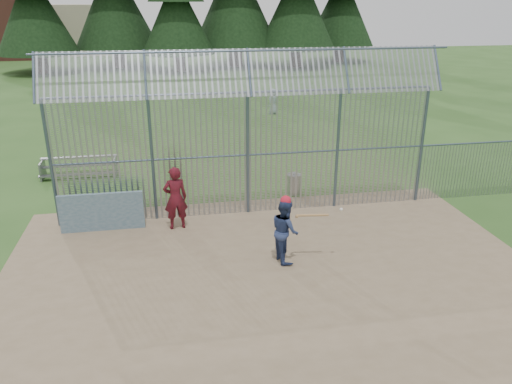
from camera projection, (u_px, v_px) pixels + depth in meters
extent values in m
plane|color=#2D511E|center=(269.00, 263.00, 13.47)|extent=(120.00, 120.00, 0.00)
cube|color=#756047|center=(273.00, 272.00, 13.00)|extent=(14.00, 10.00, 0.02)
cube|color=#38566B|center=(102.00, 212.00, 15.15)|extent=(2.50, 0.12, 1.20)
imported|color=navy|center=(285.00, 230.00, 13.30)|extent=(0.78, 0.94, 1.75)
imported|color=maroon|center=(175.00, 198.00, 15.15)|extent=(0.79, 0.57, 1.99)
imported|color=gray|center=(273.00, 101.00, 30.57)|extent=(0.89, 0.89, 1.56)
sphere|color=red|center=(286.00, 201.00, 12.99)|extent=(0.28, 0.28, 0.28)
cylinder|color=#AA7F4C|center=(313.00, 215.00, 13.12)|extent=(0.85, 0.17, 0.07)
sphere|color=#AA7F4C|center=(297.00, 216.00, 13.05)|extent=(0.09, 0.09, 0.09)
sphere|color=white|center=(341.00, 209.00, 12.98)|extent=(0.09, 0.09, 0.09)
cylinder|color=gray|center=(294.00, 185.00, 18.14)|extent=(0.52, 0.52, 0.70)
cylinder|color=#9EA0A5|center=(294.00, 175.00, 18.01)|extent=(0.56, 0.56, 0.05)
sphere|color=#9EA0A5|center=(294.00, 174.00, 17.99)|extent=(0.10, 0.10, 0.10)
cube|color=slate|center=(79.00, 174.00, 19.66)|extent=(3.00, 0.25, 0.05)
cube|color=slate|center=(79.00, 166.00, 19.89)|extent=(3.00, 0.25, 0.05)
cube|color=gray|center=(80.00, 157.00, 20.12)|extent=(3.00, 0.25, 0.05)
cube|color=slate|center=(43.00, 170.00, 19.70)|extent=(0.06, 0.90, 0.70)
cube|color=gray|center=(115.00, 166.00, 20.16)|extent=(0.06, 0.90, 0.70)
cylinder|color=#47566B|center=(51.00, 165.00, 14.97)|extent=(0.10, 0.10, 4.00)
cylinder|color=#47566B|center=(152.00, 160.00, 15.46)|extent=(0.10, 0.10, 4.00)
cylinder|color=#47566B|center=(248.00, 155.00, 15.95)|extent=(0.10, 0.10, 4.00)
cylinder|color=#47566B|center=(337.00, 150.00, 16.45)|extent=(0.10, 0.10, 4.00)
cylinder|color=#47566B|center=(422.00, 146.00, 16.94)|extent=(0.10, 0.10, 4.00)
cylinder|color=#47566B|center=(247.00, 92.00, 15.23)|extent=(12.00, 0.07, 0.07)
cylinder|color=#47566B|center=(248.00, 155.00, 15.95)|extent=(12.00, 0.06, 0.06)
cube|color=gray|center=(248.00, 155.00, 15.95)|extent=(12.00, 0.02, 4.00)
cube|color=gray|center=(249.00, 72.00, 14.65)|extent=(12.00, 0.77, 1.31)
cylinder|color=#47566B|center=(418.00, 174.00, 17.30)|extent=(0.08, 0.08, 2.00)
cylinder|color=#332319|center=(41.00, 57.00, 47.31)|extent=(1.19, 1.19, 3.06)
cylinder|color=#332319|center=(119.00, 50.00, 51.15)|extent=(1.33, 1.33, 3.42)
cylinder|color=#332319|center=(179.00, 56.00, 48.57)|extent=(1.12, 1.12, 2.88)
cylinder|color=#332319|center=(236.00, 48.00, 52.17)|extent=(1.40, 1.40, 3.60)
cylinder|color=#332319|center=(296.00, 51.00, 51.39)|extent=(1.26, 1.26, 3.24)
cylinder|color=#332319|center=(339.00, 48.00, 56.08)|extent=(1.19, 1.19, 3.06)
cube|color=#B2A58C|center=(86.00, 29.00, 63.63)|extent=(8.00, 7.00, 6.00)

